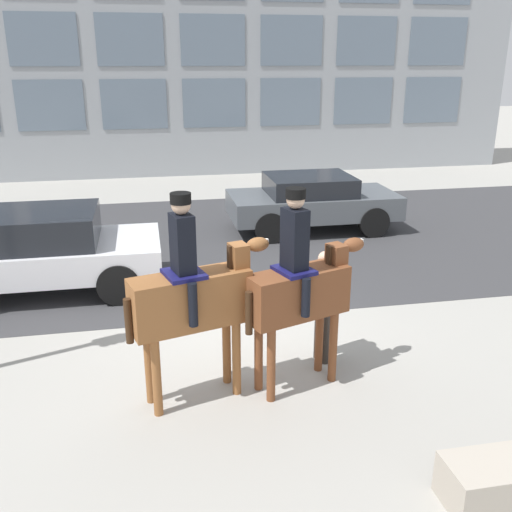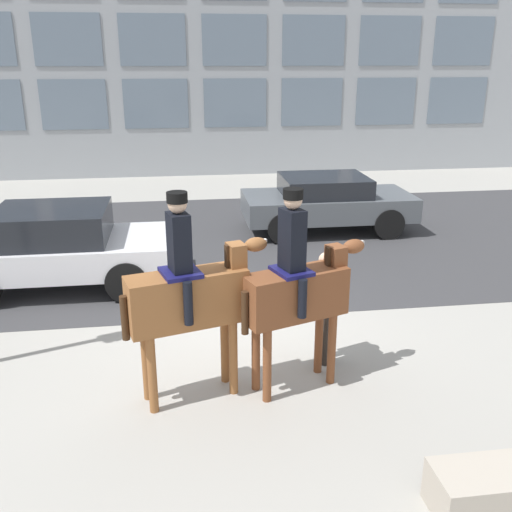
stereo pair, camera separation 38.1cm
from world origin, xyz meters
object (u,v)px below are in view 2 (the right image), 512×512
mounted_horse_lead (190,294)px  pedestrian_bystander (324,300)px  mounted_horse_companion (297,289)px  street_car_near_lane (59,246)px  street_car_far_lane (327,201)px

mounted_horse_lead → pedestrian_bystander: (1.82, 0.59, -0.43)m
mounted_horse_lead → mounted_horse_companion: bearing=-13.3°
pedestrian_bystander → street_car_near_lane: pedestrian_bystander is taller
street_car_far_lane → mounted_horse_companion: bearing=-107.7°
mounted_horse_lead → street_car_far_lane: size_ratio=0.65×
mounted_horse_lead → pedestrian_bystander: size_ratio=1.62×
pedestrian_bystander → mounted_horse_lead: bearing=-0.2°
pedestrian_bystander → street_car_near_lane: 5.40m
mounted_horse_lead → mounted_horse_companion: size_ratio=1.00×
mounted_horse_companion → pedestrian_bystander: (0.49, 0.53, -0.41)m
mounted_horse_companion → pedestrian_bystander: 0.83m
mounted_horse_companion → pedestrian_bystander: size_ratio=1.62×
pedestrian_bystander → street_car_far_lane: pedestrian_bystander is taller
mounted_horse_companion → street_car_far_lane: (2.19, 6.89, -0.62)m
street_car_far_lane → pedestrian_bystander: bearing=-105.0°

